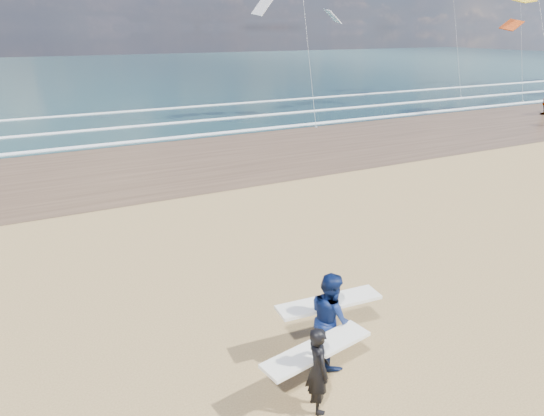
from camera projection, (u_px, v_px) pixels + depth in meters
wet_sand_strip at (433, 128)px, 32.13m from camera, size 220.00×12.00×0.01m
ocean at (184, 69)px, 77.14m from camera, size 220.00×100.00×0.02m
foam_breakers at (345, 107)px, 40.54m from camera, size 220.00×11.70×0.05m
surfer_near at (318, 366)px, 8.30m from camera, size 2.26×1.12×1.63m
surfer_far at (330, 317)px, 9.45m from camera, size 2.24×1.22×1.93m
kite_0 at (544, 34)px, 34.56m from camera, size 6.38×4.80×10.12m
kite_1 at (306, 30)px, 32.66m from camera, size 6.73×4.84×10.49m
kite_2 at (521, 5)px, 43.15m from camera, size 5.40×4.69×15.31m
kite_5 at (456, 26)px, 46.43m from camera, size 5.06×4.66×12.09m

